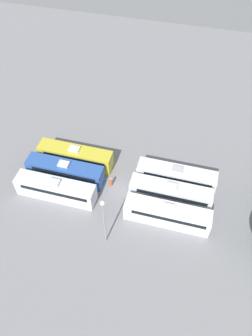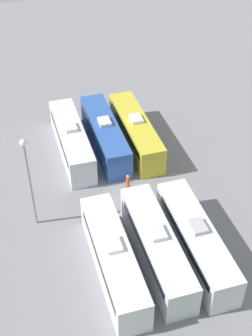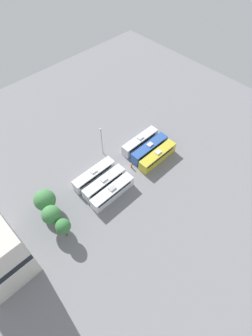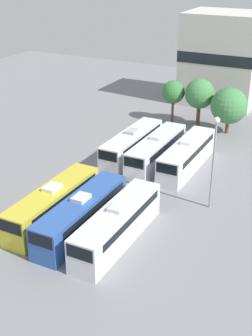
{
  "view_description": "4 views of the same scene",
  "coord_description": "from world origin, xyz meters",
  "views": [
    {
      "loc": [
        28.26,
        9.0,
        39.5
      ],
      "look_at": [
        -1.85,
        0.91,
        3.05
      ],
      "focal_mm": 35.0,
      "sensor_mm": 36.0,
      "label": 1
    },
    {
      "loc": [
        9.36,
        31.02,
        30.23
      ],
      "look_at": [
        -0.07,
        -0.45,
        3.12
      ],
      "focal_mm": 50.0,
      "sensor_mm": 36.0,
      "label": 2
    },
    {
      "loc": [
        -29.66,
        29.09,
        54.01
      ],
      "look_at": [
        -1.32,
        1.82,
        3.2
      ],
      "focal_mm": 28.0,
      "sensor_mm": 36.0,
      "label": 3
    },
    {
      "loc": [
        19.48,
        -37.56,
        22.5
      ],
      "look_at": [
        -0.37,
        0.89,
        2.24
      ],
      "focal_mm": 50.0,
      "sensor_mm": 36.0,
      "label": 4
    }
  ],
  "objects": [
    {
      "name": "ground_plane",
      "position": [
        0.0,
        0.0,
        0.0
      ],
      "size": [
        109.27,
        109.27,
        0.0
      ],
      "primitive_type": "plane",
      "color": "gray"
    },
    {
      "name": "bus_0",
      "position": [
        -3.34,
        -7.69,
        1.68
      ],
      "size": [
        2.62,
        11.76,
        3.42
      ],
      "color": "gold",
      "rests_on": "ground_plane"
    },
    {
      "name": "bus_1",
      "position": [
        -0.06,
        -8.11,
        1.68
      ],
      "size": [
        2.62,
        11.76,
        3.42
      ],
      "color": "#2D56A8",
      "rests_on": "ground_plane"
    },
    {
      "name": "bus_2",
      "position": [
        3.5,
        -8.13,
        1.68
      ],
      "size": [
        2.62,
        11.76,
        3.42
      ],
      "color": "silver",
      "rests_on": "ground_plane"
    },
    {
      "name": "bus_3",
      "position": [
        -3.38,
        8.29,
        1.68
      ],
      "size": [
        2.62,
        11.76,
        3.42
      ],
      "color": "silver",
      "rests_on": "ground_plane"
    },
    {
      "name": "bus_4",
      "position": [
        -0.1,
        8.01,
        1.68
      ],
      "size": [
        2.62,
        11.76,
        3.42
      ],
      "color": "silver",
      "rests_on": "ground_plane"
    },
    {
      "name": "bus_5",
      "position": [
        3.53,
        8.19,
        1.68
      ],
      "size": [
        2.62,
        11.76,
        3.42
      ],
      "color": "white",
      "rests_on": "ground_plane"
    },
    {
      "name": "worker_person",
      "position": [
        -0.43,
        -1.03,
        0.78
      ],
      "size": [
        0.36,
        0.36,
        1.68
      ],
      "color": "#CC4C19",
      "rests_on": "ground_plane"
    },
    {
      "name": "light_pole",
      "position": [
        8.64,
        0.96,
        6.04
      ],
      "size": [
        0.6,
        0.6,
        9.1
      ],
      "color": "gray",
      "rests_on": "ground_plane"
    }
  ]
}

